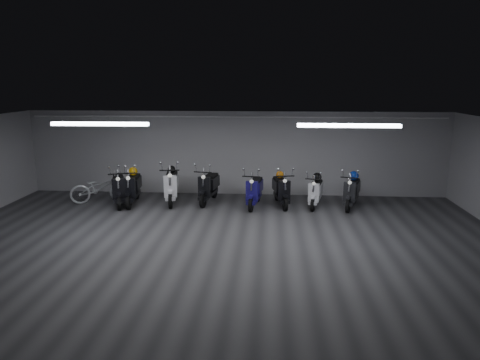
# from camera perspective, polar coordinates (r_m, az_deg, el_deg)

# --- Properties ---
(floor) EXTENTS (14.00, 10.00, 0.01)m
(floor) POSITION_cam_1_polar(r_m,az_deg,el_deg) (10.26, -2.85, -8.81)
(floor) COLOR #353537
(floor) RESTS_ON ground
(ceiling) EXTENTS (14.00, 10.00, 0.01)m
(ceiling) POSITION_cam_1_polar(r_m,az_deg,el_deg) (9.60, -3.03, 7.00)
(ceiling) COLOR gray
(ceiling) RESTS_ON ground
(back_wall) EXTENTS (14.00, 0.01, 2.80)m
(back_wall) POSITION_cam_1_polar(r_m,az_deg,el_deg) (14.72, -0.62, 3.48)
(back_wall) COLOR #A0A0A3
(back_wall) RESTS_ON ground
(front_wall) EXTENTS (14.00, 0.01, 2.80)m
(front_wall) POSITION_cam_1_polar(r_m,az_deg,el_deg) (5.19, -9.74, -14.47)
(front_wall) COLOR #A0A0A3
(front_wall) RESTS_ON ground
(fluor_strip_left) EXTENTS (2.40, 0.18, 0.08)m
(fluor_strip_left) POSITION_cam_1_polar(r_m,az_deg,el_deg) (11.32, -17.76, 6.95)
(fluor_strip_left) COLOR white
(fluor_strip_left) RESTS_ON ceiling
(fluor_strip_right) EXTENTS (2.40, 0.18, 0.08)m
(fluor_strip_right) POSITION_cam_1_polar(r_m,az_deg,el_deg) (10.69, 13.95, 6.88)
(fluor_strip_right) COLOR white
(fluor_strip_right) RESTS_ON ceiling
(conduit) EXTENTS (13.60, 0.05, 0.05)m
(conduit) POSITION_cam_1_polar(r_m,az_deg,el_deg) (14.49, -0.66, 8.20)
(conduit) COLOR white
(conduit) RESTS_ON back_wall
(scooter_0) EXTENTS (1.18, 1.93, 1.37)m
(scooter_0) POSITION_cam_1_polar(r_m,az_deg,el_deg) (14.02, -15.53, -0.44)
(scooter_0) COLOR black
(scooter_0) RESTS_ON floor
(scooter_1) EXTENTS (0.82, 1.91, 1.38)m
(scooter_1) POSITION_cam_1_polar(r_m,az_deg,el_deg) (14.00, -13.86, -0.33)
(scooter_1) COLOR black
(scooter_1) RESTS_ON floor
(scooter_2) EXTENTS (0.95, 2.03, 1.46)m
(scooter_2) POSITION_cam_1_polar(r_m,az_deg,el_deg) (13.91, -8.92, -0.04)
(scooter_2) COLOR white
(scooter_2) RESTS_ON floor
(scooter_3) EXTENTS (0.89, 1.91, 1.36)m
(scooter_3) POSITION_cam_1_polar(r_m,az_deg,el_deg) (13.81, -4.10, -0.20)
(scooter_3) COLOR black
(scooter_3) RESTS_ON floor
(scooter_4) EXTENTS (0.83, 1.83, 1.32)m
(scooter_4) POSITION_cam_1_polar(r_m,az_deg,el_deg) (13.33, 1.91, -0.74)
(scooter_4) COLOR navy
(scooter_4) RESTS_ON floor
(scooter_5) EXTENTS (0.90, 1.83, 1.30)m
(scooter_5) POSITION_cam_1_polar(r_m,az_deg,el_deg) (13.50, 5.39, -0.65)
(scooter_5) COLOR black
(scooter_5) RESTS_ON floor
(scooter_6) EXTENTS (0.90, 1.69, 1.20)m
(scooter_6) POSITION_cam_1_polar(r_m,az_deg,el_deg) (13.54, 9.82, -0.97)
(scooter_6) COLOR silver
(scooter_6) RESTS_ON floor
(scooter_9) EXTENTS (1.11, 1.83, 1.29)m
(scooter_9) POSITION_cam_1_polar(r_m,az_deg,el_deg) (13.65, 14.36, -0.88)
(scooter_9) COLOR black
(scooter_9) RESTS_ON floor
(bicycle) EXTENTS (1.89, 1.24, 1.16)m
(bicycle) POSITION_cam_1_polar(r_m,az_deg,el_deg) (14.51, -17.80, -0.58)
(bicycle) COLOR silver
(bicycle) RESTS_ON floor
(helmet_0) EXTENTS (0.29, 0.29, 0.29)m
(helmet_0) POSITION_cam_1_polar(r_m,az_deg,el_deg) (13.82, 14.58, 0.54)
(helmet_0) COLOR #0D2C97
(helmet_0) RESTS_ON scooter_9
(helmet_1) EXTENTS (0.25, 0.25, 0.25)m
(helmet_1) POSITION_cam_1_polar(r_m,az_deg,el_deg) (14.11, -8.88, 1.38)
(helmet_1) COLOR black
(helmet_1) RESTS_ON scooter_2
(helmet_2) EXTENTS (0.28, 0.28, 0.28)m
(helmet_2) POSITION_cam_1_polar(r_m,az_deg,el_deg) (14.18, -13.72, 1.09)
(helmet_2) COLOR #E6A20D
(helmet_2) RESTS_ON scooter_1
(helmet_3) EXTENTS (0.27, 0.27, 0.27)m
(helmet_3) POSITION_cam_1_polar(r_m,az_deg,el_deg) (13.70, 9.99, 0.38)
(helmet_3) COLOR black
(helmet_3) RESTS_ON scooter_6
(helmet_4) EXTENTS (0.24, 0.24, 0.24)m
(helmet_4) POSITION_cam_1_polar(r_m,az_deg,el_deg) (13.67, 5.20, 0.69)
(helmet_4) COLOR #C36D0B
(helmet_4) RESTS_ON scooter_5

